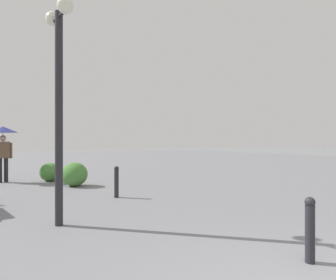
{
  "coord_description": "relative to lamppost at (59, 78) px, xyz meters",
  "views": [
    {
      "loc": [
        -0.83,
        2.57,
        1.56
      ],
      "look_at": [
        8.76,
        -4.63,
        1.53
      ],
      "focal_mm": 32.24,
      "sensor_mm": 36.0,
      "label": 1
    }
  ],
  "objects": [
    {
      "name": "bollard_near",
      "position": [
        -3.59,
        -2.02,
        -2.23
      ],
      "size": [
        0.13,
        0.13,
        0.83
      ],
      "color": "#232328",
      "rests_on": "ground"
    },
    {
      "name": "shrub_round",
      "position": [
        6.08,
        -1.52,
        -2.32
      ],
      "size": [
        0.81,
        0.73,
        0.69
      ],
      "color": "#477F38",
      "rests_on": "ground"
    },
    {
      "name": "shrub_low",
      "position": [
        4.34,
        -1.83,
        -2.27
      ],
      "size": [
        0.93,
        0.84,
        0.79
      ],
      "color": "#477F38",
      "rests_on": "ground"
    },
    {
      "name": "lamppost",
      "position": [
        0.0,
        0.0,
        0.0
      ],
      "size": [
        0.98,
        0.28,
        4.0
      ],
      "color": "#232328",
      "rests_on": "ground"
    },
    {
      "name": "bollard_mid",
      "position": [
        1.74,
        -2.05,
        -2.23
      ],
      "size": [
        0.13,
        0.13,
        0.84
      ],
      "color": "#232328",
      "rests_on": "ground"
    },
    {
      "name": "pedestrian",
      "position": [
        6.76,
        -0.07,
        -1.06
      ],
      "size": [
        1.0,
        1.0,
        2.03
      ],
      "color": "black",
      "rests_on": "ground"
    }
  ]
}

